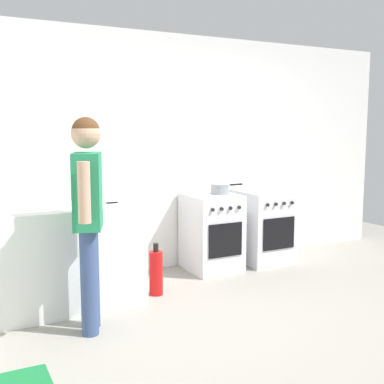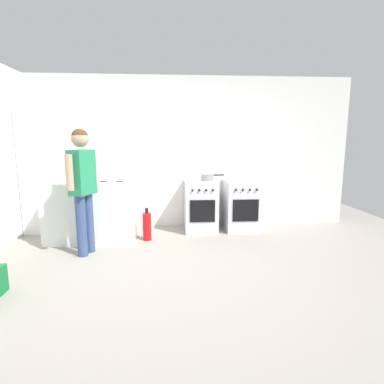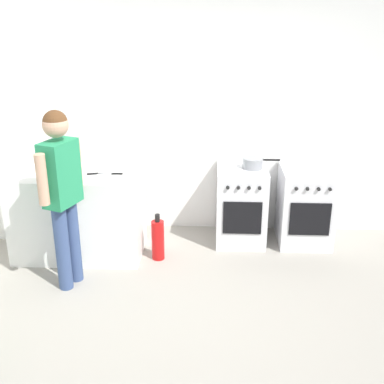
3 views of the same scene
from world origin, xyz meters
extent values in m
plane|color=gray|center=(0.00, 0.00, 0.00)|extent=(8.00, 8.00, 0.00)
cube|color=white|center=(0.00, 1.95, 1.30)|extent=(6.00, 0.10, 2.60)
cube|color=white|center=(-1.35, 1.20, 0.45)|extent=(1.30, 0.70, 0.90)
cube|color=silver|center=(0.35, 1.58, 0.42)|extent=(0.54, 0.60, 0.85)
cube|color=black|center=(0.35, 1.27, 0.40)|extent=(0.40, 0.01, 0.36)
cylinder|color=black|center=(0.23, 1.46, 0.85)|extent=(0.17, 0.17, 0.01)
cylinder|color=black|center=(0.47, 1.46, 0.85)|extent=(0.17, 0.17, 0.01)
cylinder|color=black|center=(0.23, 1.70, 0.85)|extent=(0.17, 0.17, 0.01)
cylinder|color=black|center=(0.47, 1.70, 0.85)|extent=(0.17, 0.17, 0.01)
cylinder|color=black|center=(0.19, 1.26, 0.74)|extent=(0.04, 0.02, 0.04)
cylinder|color=black|center=(0.30, 1.26, 0.74)|extent=(0.04, 0.02, 0.04)
cylinder|color=black|center=(0.40, 1.26, 0.74)|extent=(0.04, 0.02, 0.04)
cylinder|color=black|center=(0.51, 1.26, 0.74)|extent=(0.04, 0.02, 0.04)
cube|color=silver|center=(1.05, 1.58, 0.42)|extent=(0.56, 0.60, 0.85)
cube|color=black|center=(1.05, 1.27, 0.40)|extent=(0.42, 0.01, 0.36)
cylinder|color=black|center=(0.92, 1.46, 0.85)|extent=(0.18, 0.18, 0.01)
cylinder|color=black|center=(1.18, 1.46, 0.85)|extent=(0.18, 0.18, 0.01)
cylinder|color=black|center=(0.92, 1.70, 0.85)|extent=(0.18, 0.18, 0.01)
cylinder|color=black|center=(1.18, 1.70, 0.85)|extent=(0.18, 0.18, 0.01)
cylinder|color=black|center=(0.88, 1.26, 0.74)|extent=(0.04, 0.02, 0.04)
cylinder|color=black|center=(0.99, 1.26, 0.74)|extent=(0.04, 0.02, 0.04)
cylinder|color=black|center=(1.11, 1.26, 0.74)|extent=(0.04, 0.02, 0.04)
cylinder|color=black|center=(1.22, 1.26, 0.74)|extent=(0.04, 0.02, 0.04)
cylinder|color=gray|center=(0.46, 1.57, 0.91)|extent=(0.21, 0.21, 0.11)
cylinder|color=black|center=(0.65, 1.57, 0.95)|extent=(0.18, 0.02, 0.02)
cube|color=silver|center=(-1.06, 1.18, 0.90)|extent=(0.10, 0.05, 0.01)
cube|color=black|center=(-1.16, 1.15, 0.91)|extent=(0.11, 0.05, 0.01)
cube|color=silver|center=(-1.04, 1.16, 0.90)|extent=(0.14, 0.04, 0.01)
cube|color=black|center=(-0.92, 1.17, 0.91)|extent=(0.11, 0.03, 0.01)
cylinder|color=#384C7A|center=(-1.32, 0.50, 0.41)|extent=(0.13, 0.13, 0.82)
cylinder|color=#384C7A|center=(-1.26, 0.65, 0.41)|extent=(0.13, 0.13, 0.82)
cube|color=#268C59|center=(-1.29, 0.58, 1.10)|extent=(0.31, 0.39, 0.58)
cylinder|color=tan|center=(-1.37, 0.35, 1.12)|extent=(0.09, 0.09, 0.44)
cylinder|color=tan|center=(-1.21, 0.80, 1.12)|extent=(0.09, 0.09, 0.44)
sphere|color=tan|center=(-1.29, 0.58, 1.53)|extent=(0.22, 0.22, 0.22)
sphere|color=brown|center=(-1.29, 0.58, 1.55)|extent=(0.21, 0.21, 0.21)
cylinder|color=red|center=(-0.52, 1.10, 0.21)|extent=(0.13, 0.13, 0.42)
cylinder|color=black|center=(-0.52, 1.10, 0.46)|extent=(0.05, 0.05, 0.08)
cube|color=white|center=(-2.30, 1.68, 1.00)|extent=(0.48, 0.44, 2.00)
camera|label=1|loc=(-2.23, -2.99, 1.58)|focal=45.00mm
camera|label=2|loc=(-0.12, -3.36, 1.50)|focal=28.00mm
camera|label=3|loc=(0.04, -3.32, 2.46)|focal=45.00mm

